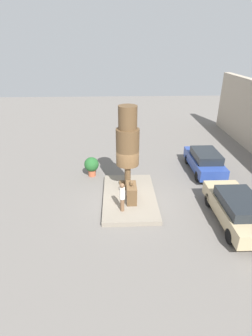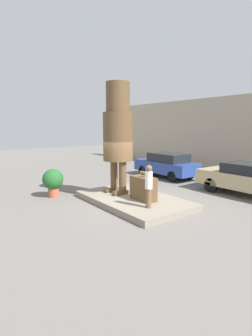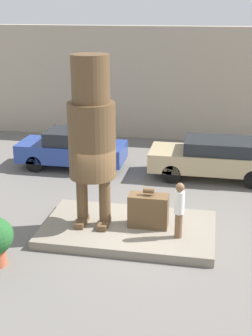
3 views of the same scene
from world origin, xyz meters
name	(u,v)px [view 1 (image 1 of 3)]	position (x,y,z in m)	size (l,w,h in m)	color
ground_plane	(129,199)	(0.00, 0.00, 0.00)	(60.00, 60.00, 0.00)	slate
pedestal	(129,197)	(0.00, 0.00, 0.12)	(4.82, 2.88, 0.25)	gray
statue_figure	(128,142)	(-0.99, -0.06, 3.01)	(1.28, 1.28, 4.72)	brown
giant_suitcase	(131,193)	(0.55, 0.08, 0.72)	(1.10, 0.52, 1.15)	brown
tourist	(122,196)	(1.43, -0.43, 1.10)	(0.26, 0.26, 1.55)	brown
parked_car_blue	(205,161)	(-3.16, 5.12, 0.80)	(4.16, 1.71, 1.52)	#284293
parked_car_tan	(237,209)	(2.29, 4.97, 0.81)	(4.63, 1.81, 1.49)	tan
planter_pot	(92,165)	(-2.91, -2.28, 0.75)	(0.93, 0.93, 1.27)	#AD5638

